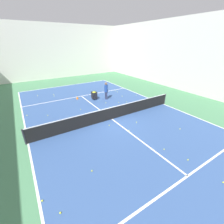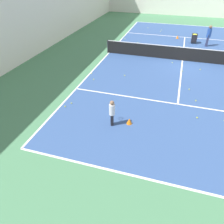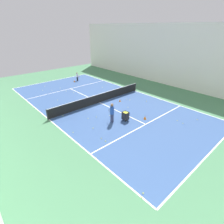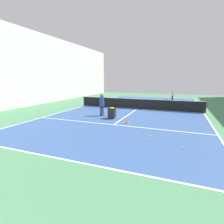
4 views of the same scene
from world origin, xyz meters
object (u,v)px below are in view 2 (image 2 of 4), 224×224
Objects in this scene: tennis_net at (184,54)px; ball_cart at (194,37)px; training_cone_0 at (129,121)px; training_cone_1 at (178,37)px; player_near_baseline at (112,111)px; coach_at_net at (209,34)px.

tennis_net reaches higher than ball_cart.
training_cone_0 is 15.00m from training_cone_1.
training_cone_0 is 0.94× the size of training_cone_1.
training_cone_1 is (-1.52, 1.07, -0.43)m from ball_cart.
tennis_net is at bearing 76.75° from training_cone_0.
ball_cart is at bearing -36.68° from player_near_baseline.
ball_cart reaches higher than training_cone_1.
training_cone_1 reaches higher than training_cone_0.
tennis_net reaches higher than training_cone_0.
tennis_net is 9.27m from training_cone_0.
ball_cart is 14.18m from training_cone_0.
ball_cart reaches higher than training_cone_0.
ball_cart is at bearing -106.55° from coach_at_net.
coach_at_net reaches higher than training_cone_0.
tennis_net is 4.91m from ball_cart.
coach_at_net is at bearing -28.23° from ball_cart.
coach_at_net reaches higher than tennis_net.
coach_at_net is 1.34m from ball_cart.
coach_at_net is 2.13× the size of ball_cart.
ball_cart is 1.91m from training_cone_1.
player_near_baseline is at bearing -158.47° from training_cone_0.
training_cone_0 is (-2.12, -9.02, -0.40)m from tennis_net.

